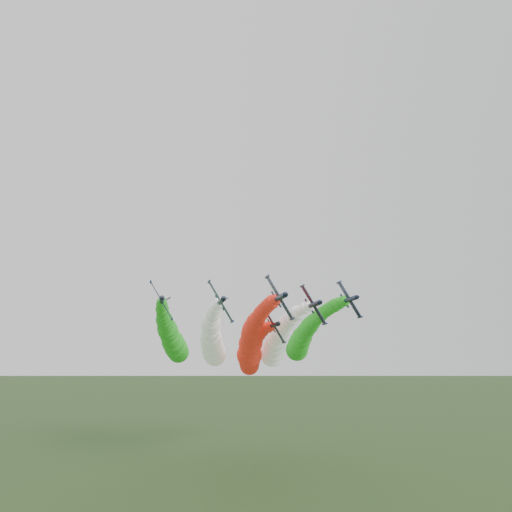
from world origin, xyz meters
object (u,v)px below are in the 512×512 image
(jet_outer_left, at_px, (172,340))
(jet_lead, at_px, (251,342))
(jet_inner_right, at_px, (276,344))
(jet_outer_right, at_px, (303,338))
(jet_inner_left, at_px, (213,342))
(jet_trail, at_px, (251,355))

(jet_outer_left, bearing_deg, jet_lead, -38.20)
(jet_lead, xyz_separation_m, jet_inner_right, (9.22, 9.59, -0.13))
(jet_outer_left, xyz_separation_m, jet_outer_right, (40.39, -0.46, 0.81))
(jet_lead, relative_size, jet_outer_right, 1.00)
(jet_inner_left, distance_m, jet_trail, 20.72)
(jet_lead, bearing_deg, jet_outer_right, 39.54)
(jet_lead, relative_size, jet_inner_left, 1.01)
(jet_outer_right, xyz_separation_m, jet_trail, (-15.50, 6.18, -5.08))
(jet_inner_right, relative_size, jet_outer_left, 1.00)
(jet_inner_right, xyz_separation_m, jet_outer_left, (-30.18, 6.90, 1.15))
(jet_outer_left, distance_m, jet_trail, 25.90)
(jet_outer_right, height_order, jet_trail, jet_outer_right)
(jet_lead, xyz_separation_m, jet_outer_left, (-20.96, 16.49, 1.02))
(jet_outer_left, bearing_deg, jet_trail, 12.95)
(jet_outer_left, bearing_deg, jet_outer_right, -0.65)
(jet_inner_left, height_order, jet_trail, jet_inner_left)
(jet_inner_right, distance_m, jet_outer_right, 12.23)
(jet_inner_left, xyz_separation_m, jet_inner_right, (19.09, 2.48, -0.16))
(jet_outer_right, bearing_deg, jet_lead, -140.46)
(jet_lead, distance_m, jet_inner_right, 13.31)
(jet_inner_left, relative_size, jet_outer_left, 1.00)
(jet_inner_right, xyz_separation_m, jet_trail, (-5.29, 12.63, -3.12))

